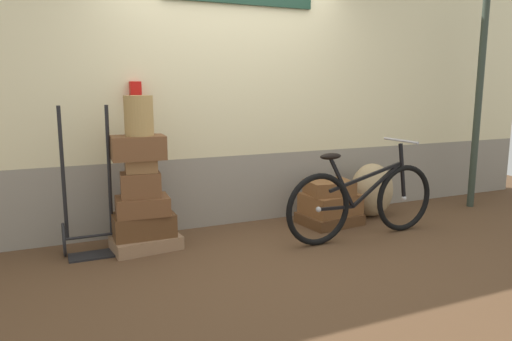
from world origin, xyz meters
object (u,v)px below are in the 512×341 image
Objects in this scene: suitcase_5 at (138,148)px; wicker_basket at (139,116)px; suitcase_4 at (141,166)px; suitcase_8 at (329,187)px; suitcase_0 at (146,243)px; burlap_sack at (372,190)px; suitcase_2 at (142,206)px; bicycle at (363,201)px; suitcase_1 at (144,225)px; suitcase_6 at (329,219)px; suitcase_7 at (330,203)px; luggage_trolley at (90,221)px; suitcase_3 at (141,185)px.

suitcase_5 is 0.27m from wicker_basket.
suitcase_4 reaches higher than suitcase_8.
suitcase_8 is at bearing -5.45° from suitcase_0.
suitcase_2 is at bearing -178.34° from burlap_sack.
suitcase_5 reaches higher than bicycle.
suitcase_5 is (-0.02, -0.03, 0.70)m from suitcase_1.
suitcase_5 reaches higher than suitcase_0.
suitcase_6 is at bearing 93.82° from bicycle.
suitcase_4 is 0.59× the size of suitcase_5.
suitcase_2 reaches higher than suitcase_1.
suitcase_7 is at bearing 5.94° from suitcase_4.
suitcase_5 is at bearing 170.24° from suitcase_2.
suitcase_0 is 1.71× the size of wicker_basket.
luggage_trolley is at bearing 179.62° from burlap_sack.
wicker_basket is 0.27× the size of luggage_trolley.
suitcase_6 is 2.26m from wicker_basket.
luggage_trolley is (-0.44, 0.09, -0.47)m from suitcase_4.
suitcase_2 is 0.36m from suitcase_4.
wicker_basket is 1.01m from luggage_trolley.
suitcase_3 is 0.75× the size of suitcase_5.
burlap_sack is (2.54, 0.08, 0.24)m from suitcase_0.
suitcase_2 is at bearing 173.76° from suitcase_7.
bicycle is (0.04, -0.53, -0.04)m from suitcase_8.
bicycle is (1.98, -0.55, 0.14)m from suitcase_1.
burlap_sack is at bearing 1.57° from wicker_basket.
suitcase_1 is at bearing 77.18° from suitcase_2.
luggage_trolley reaches higher than suitcase_3.
suitcase_7 is 0.92× the size of burlap_sack.
suitcase_8 is 0.27× the size of bicycle.
suitcase_5 reaches higher than suitcase_3.
suitcase_4 is 1.98m from suitcase_8.
suitcase_0 is 0.35× the size of bicycle.
suitcase_8 is at bearing 4.60° from suitcase_2.
suitcase_2 reaches higher than suitcase_7.
suitcase_2 is at bearing -10.85° from suitcase_5.
suitcase_5 is 0.99× the size of suitcase_8.
wicker_basket is 0.57× the size of burlap_sack.
suitcase_8 is at bearing -174.57° from suitcase_7.
suitcase_8 is at bearing 113.23° from suitcase_6.
suitcase_8 is 0.53m from bicycle.
suitcase_7 reaches higher than suitcase_0.
luggage_trolley reaches higher than suitcase_5.
suitcase_8 is (1.96, 0.02, -0.20)m from suitcase_3.
suitcase_2 is 0.46m from luggage_trolley.
suitcase_2 is 0.76× the size of burlap_sack.
wicker_basket reaches higher than suitcase_5.
suitcase_8 reaches higher than suitcase_1.
suitcase_5 reaches higher than suitcase_2.
bicycle is at bearing -79.08° from suitcase_8.
suitcase_0 reaches higher than suitcase_6.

